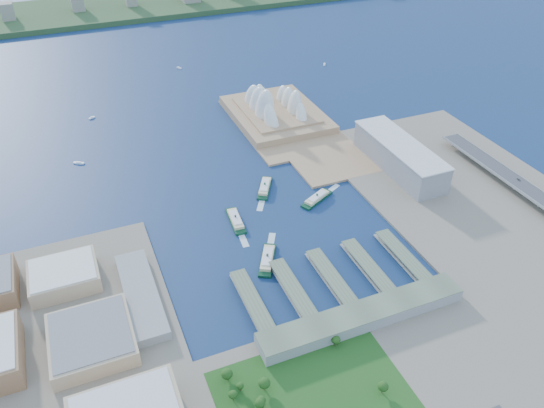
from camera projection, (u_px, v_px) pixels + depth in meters
name	position (u px, v px, depth m)	size (l,w,h in m)	color
ground	(287.00, 240.00, 581.46)	(3000.00, 3000.00, 0.00)	#0E1E45
west_land	(55.00, 392.00, 423.71)	(220.00, 390.00, 3.00)	gray
south_land	(393.00, 394.00, 422.59)	(720.00, 180.00, 3.00)	gray
east_land	(492.00, 215.00, 617.73)	(240.00, 500.00, 3.00)	gray
peninsula	(283.00, 123.00, 809.70)	(135.00, 220.00, 3.00)	tan
far_shore	(128.00, 7.00, 1315.34)	(2200.00, 260.00, 12.00)	#2D4926
opera_house	(276.00, 99.00, 806.27)	(134.00, 180.00, 58.00)	white
toaster_building	(399.00, 156.00, 690.50)	(45.00, 155.00, 35.00)	gray
expressway	(540.00, 203.00, 624.59)	(26.00, 340.00, 11.85)	gray
west_buildings	(47.00, 347.00, 441.34)	(200.00, 280.00, 27.00)	#8E6847
ferry_wharves	(331.00, 278.00, 526.69)	(184.00, 90.00, 9.30)	#57644C
terminal_building	(363.00, 316.00, 479.34)	(200.00, 28.00, 12.00)	gray
park	(315.00, 391.00, 413.43)	(150.00, 110.00, 16.00)	#194714
ferry_a	(236.00, 219.00, 605.87)	(12.87, 50.56, 9.56)	#0E381F
ferry_b	(265.00, 186.00, 660.88)	(12.86, 50.51, 9.55)	#0E381F
ferry_c	(267.00, 258.00, 550.69)	(13.11, 51.52, 9.74)	#0E381F
ferry_d	(317.00, 197.00, 641.36)	(12.49, 49.05, 9.27)	#0E381F
boat_a	(79.00, 163.00, 713.46)	(3.66, 14.64, 2.82)	white
boat_b	(92.00, 118.00, 824.24)	(3.62, 10.34, 2.79)	white
boat_c	(324.00, 64.00, 1010.10)	(3.49, 11.98, 2.70)	white
boat_e	(179.00, 68.00, 995.26)	(3.51, 11.03, 2.71)	white
car_c	(519.00, 180.00, 652.93)	(1.98, 4.88, 1.42)	slate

